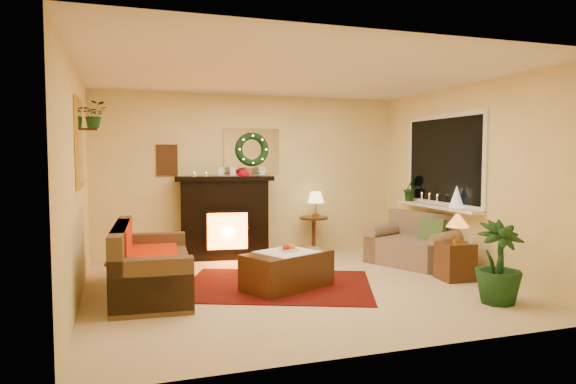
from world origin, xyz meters
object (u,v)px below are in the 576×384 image
object	(u,v)px
loveseat	(415,237)
end_table_square	(455,259)
fireplace	(225,224)
side_table_round	(314,234)
coffee_table	(287,272)
sofa	(152,257)

from	to	relation	value
loveseat	end_table_square	world-z (taller)	loveseat
fireplace	side_table_round	xyz separation A→B (m)	(1.47, -0.08, -0.22)
side_table_round	loveseat	bearing A→B (deg)	-51.28
coffee_table	end_table_square	bearing A→B (deg)	-31.72
fireplace	side_table_round	distance (m)	1.49
side_table_round	coffee_table	world-z (taller)	side_table_round
loveseat	coffee_table	xyz separation A→B (m)	(-2.21, -0.66, -0.21)
end_table_square	fireplace	bearing A→B (deg)	137.37
sofa	loveseat	xyz separation A→B (m)	(3.77, 0.38, -0.01)
sofa	coffee_table	world-z (taller)	sofa
end_table_square	coffee_table	size ratio (longest dim) A/B	0.46
loveseat	end_table_square	bearing A→B (deg)	-114.02
loveseat	coffee_table	size ratio (longest dim) A/B	1.24
sofa	end_table_square	bearing A→B (deg)	-4.20
fireplace	coffee_table	bearing A→B (deg)	-73.20
end_table_square	coffee_table	xyz separation A→B (m)	(-2.22, 0.26, -0.06)
fireplace	loveseat	bearing A→B (deg)	-21.96
fireplace	end_table_square	world-z (taller)	fireplace
sofa	coffee_table	size ratio (longest dim) A/B	1.80
fireplace	coffee_table	distance (m)	2.16
fireplace	coffee_table	xyz separation A→B (m)	(0.35, -2.10, -0.34)
sofa	fireplace	bearing A→B (deg)	60.14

